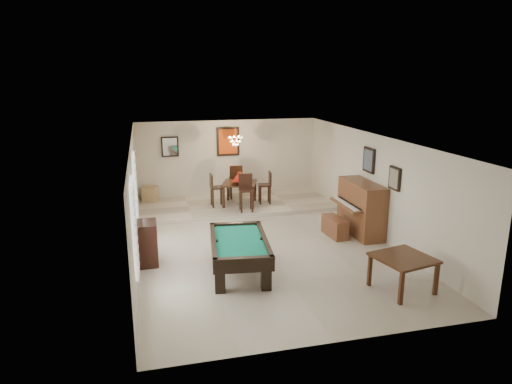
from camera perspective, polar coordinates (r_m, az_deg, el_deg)
name	(u,v)px	position (r m, az deg, el deg)	size (l,w,h in m)	color
ground_plane	(262,243)	(11.44, 0.73, -6.37)	(6.00, 9.00, 0.02)	beige
wall_back	(228,159)	(15.33, -3.52, 4.12)	(6.00, 0.04, 2.60)	silver
wall_front	(338,266)	(7.01, 10.21, -9.08)	(6.00, 0.04, 2.60)	silver
wall_left	(134,200)	(10.71, -14.98, -0.99)	(0.04, 9.00, 2.60)	silver
wall_right	(375,185)	(12.13, 14.59, 0.85)	(0.04, 9.00, 2.60)	silver
ceiling	(262,139)	(10.78, 0.77, 6.69)	(6.00, 9.00, 0.04)	white
dining_step	(236,205)	(14.42, -2.54, -1.61)	(6.00, 2.50, 0.12)	beige
window_left_front	(134,227)	(8.57, -14.98, -4.19)	(0.06, 1.00, 1.70)	white
window_left_rear	(135,189)	(11.26, -14.83, 0.31)	(0.06, 1.00, 1.70)	white
pool_table	(239,256)	(9.69, -2.10, -8.05)	(1.16, 2.14, 0.71)	black
square_table	(402,273)	(9.38, 17.82, -9.66)	(1.00, 1.00, 0.69)	#351B0D
upright_piano	(355,209)	(12.09, 12.33, -2.04)	(0.93, 1.66, 1.38)	brown
piano_bench	(335,227)	(11.97, 9.82, -4.32)	(0.35, 0.89, 0.49)	brown
apothecary_chest	(147,243)	(10.33, -13.42, -6.24)	(0.43, 0.64, 0.96)	black
dining_table	(240,192)	(14.13, -2.05, 0.05)	(1.00, 1.00, 0.83)	black
flower_vase	(240,175)	(14.01, -2.07, 2.14)	(0.13, 0.13, 0.22)	red
dining_chair_south	(246,193)	(13.43, -1.23, -0.13)	(0.41, 0.41, 1.10)	black
dining_chair_north	(236,181)	(14.86, -2.57, 1.34)	(0.41, 0.41, 1.11)	black
dining_chair_west	(217,190)	(13.98, -4.91, 0.24)	(0.38, 0.38, 1.02)	black
dining_chair_east	(265,188)	(14.27, 1.08, 0.57)	(0.37, 0.37, 1.00)	black
corner_bench	(150,194)	(14.95, -13.10, -0.24)	(0.41, 0.51, 0.46)	tan
chandelier	(235,138)	(13.93, -2.59, 6.82)	(0.44, 0.44, 0.60)	#FFE5B2
back_painting	(228,141)	(15.20, -3.53, 6.32)	(0.75, 0.06, 0.95)	#D84C14
back_mirror	(170,147)	(14.99, -10.71, 5.59)	(0.55, 0.06, 0.65)	white
right_picture_upper	(369,160)	(12.25, 13.95, 3.90)	(0.06, 0.55, 0.65)	slate
right_picture_lower	(395,178)	(11.18, 16.95, 1.64)	(0.06, 0.45, 0.55)	gray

